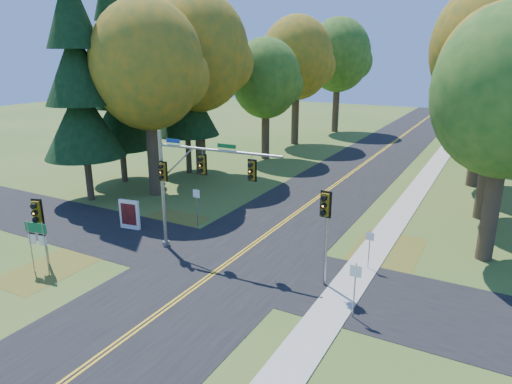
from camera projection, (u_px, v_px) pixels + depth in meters
The scene contains 30 objects.
ground at pixel (208, 277), 21.94m from camera, with size 160.00×160.00×0.00m, color #365B20.
road_main at pixel (208, 277), 21.94m from camera, with size 8.00×160.00×0.02m, color black.
road_cross at pixel (230, 261), 23.62m from camera, with size 60.00×6.00×0.02m, color black.
centerline_left at pixel (206, 276), 21.98m from camera, with size 0.10×160.00×0.01m, color gold.
centerline_right at pixel (210, 277), 21.89m from camera, with size 0.10×160.00×0.01m, color gold.
sidewalk_east at pixel (331, 310), 19.09m from camera, with size 1.60×160.00×0.06m, color #9E998E.
leaf_patch_w_near at pixel (158, 227), 28.28m from camera, with size 4.00×6.00×0.00m, color brown.
leaf_patch_e at pixel (381, 259), 23.86m from camera, with size 3.50×8.00×0.00m, color brown.
leaf_patch_w_far at pixel (50, 268), 22.86m from camera, with size 3.00×5.00×0.00m, color brown.
tree_w_a at pixel (149, 66), 32.15m from camera, with size 8.00×8.00×14.15m.
tree_e_a at pixel (511, 93), 21.52m from camera, with size 7.20×7.20×12.73m.
tree_w_b at pixel (199, 53), 37.97m from camera, with size 8.60×8.60×15.38m.
tree_e_b at pixel (502, 78), 27.40m from camera, with size 7.60×7.60×13.33m.
tree_w_c at pixel (267, 79), 44.54m from camera, with size 6.80×6.80×11.91m.
tree_e_c at pixel (492, 49), 34.20m from camera, with size 8.80×8.80×15.79m.
tree_w_d at pixel (298, 58), 51.59m from camera, with size 8.20×8.20×14.56m.
tree_e_d at pixel (485, 77), 42.90m from camera, with size 7.00×7.00×12.32m.
tree_w_e at pixel (339, 55), 60.11m from camera, with size 8.40×8.40×14.97m.
tree_e_e at pixel (503, 64), 51.06m from camera, with size 7.80×7.80×13.74m.
pine_a at pixel (77, 71), 30.95m from camera, with size 5.60×5.60×19.48m.
pine_b at pixel (116, 82), 36.13m from camera, with size 5.60×5.60×17.31m.
pine_c at pixel (184, 61), 38.51m from camera, with size 5.60×5.60×20.56m.
traffic_mast at pixel (189, 178), 23.55m from camera, with size 7.17×0.84×6.50m.
east_signal_pole at pixel (326, 215), 20.08m from camera, with size 0.54×0.62×4.63m.
ped_signal_pole at pixel (39, 217), 22.33m from camera, with size 0.55×0.66×3.59m.
route_sign_cluster at pixel (37, 237), 21.90m from camera, with size 1.23×0.27×2.67m.
info_kiosk at pixel (130, 215), 27.76m from camera, with size 1.35×0.38×1.85m.
reg_sign_e_north at pixel (370, 243), 22.41m from camera, with size 0.39×0.06×2.04m.
reg_sign_e_south at pixel (355, 281), 18.15m from camera, with size 0.46×0.07×2.42m.
reg_sign_w at pixel (197, 200), 27.94m from camera, with size 0.47×0.07×2.47m.
Camera 1 is at (11.50, -16.27, 10.33)m, focal length 32.00 mm.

